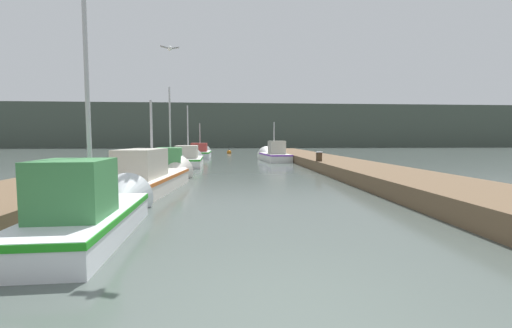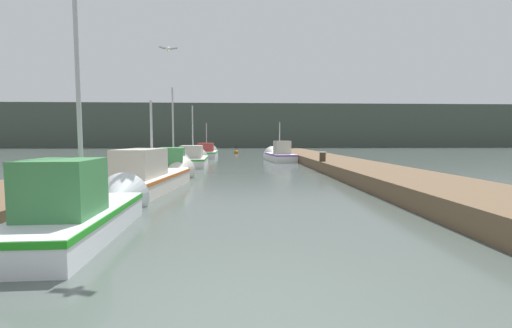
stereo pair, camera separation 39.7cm
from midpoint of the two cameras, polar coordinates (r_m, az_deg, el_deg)
ground_plane at (r=3.55m, az=1.97°, el=-25.14°), size 200.00×200.00×0.00m
dock_left at (r=19.84m, az=-18.03°, el=-0.10°), size 2.97×40.00×0.53m
dock_right at (r=19.98m, az=14.05°, el=0.01°), size 2.97×40.00×0.53m
distant_shore_ridge at (r=68.19m, az=-2.51°, el=6.21°), size 120.00×16.00×7.79m
fishing_boat_0 at (r=7.15m, az=-24.74°, el=-6.76°), size 1.48×4.62×4.61m
fishing_boat_1 at (r=12.42m, az=-15.49°, el=-1.85°), size 2.07×6.48×3.44m
fishing_boat_2 at (r=16.73m, az=-12.82°, el=-0.34°), size 1.94×5.11×4.55m
fishing_boat_3 at (r=22.05m, az=-9.89°, el=0.87°), size 1.89×5.13×4.28m
fishing_boat_4 at (r=26.35m, az=4.19°, el=1.52°), size 2.07×5.55×3.39m
fishing_boat_5 at (r=31.12m, az=-7.81°, el=1.89°), size 1.88×5.47×3.61m
mooring_piling_0 at (r=26.08m, az=-10.76°, el=1.65°), size 0.27×0.27×1.05m
mooring_piling_1 at (r=18.14m, az=11.65°, el=0.42°), size 0.37×0.37×1.02m
channel_buoy at (r=37.82m, az=-3.00°, el=1.97°), size 0.49×0.49×0.99m
seagull_1 at (r=11.09m, az=-13.40°, el=18.16°), size 0.56×0.31×0.12m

